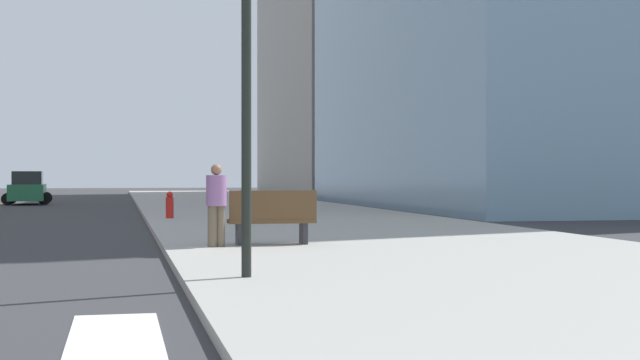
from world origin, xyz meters
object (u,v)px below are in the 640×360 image
at_px(car_green_fourth, 27,189).
at_px(traffic_light_near_corner, 246,20).
at_px(fire_hydrant, 170,205).
at_px(park_bench, 272,218).
at_px(pedestrian_waiting_east, 216,201).

distance_m(car_green_fourth, traffic_light_near_corner, 39.55).
distance_m(traffic_light_near_corner, fire_hydrant, 18.38).
xyz_separation_m(park_bench, pedestrian_waiting_east, (-1.18, -0.34, 0.37)).
xyz_separation_m(pedestrian_waiting_east, fire_hydrant, (-0.26, 12.55, -0.48)).
distance_m(park_bench, pedestrian_waiting_east, 1.29).
height_order(park_bench, fire_hydrant, park_bench).
height_order(pedestrian_waiting_east, fire_hydrant, pedestrian_waiting_east).
height_order(car_green_fourth, fire_hydrant, car_green_fourth).
relative_size(car_green_fourth, traffic_light_near_corner, 0.79).
distance_m(park_bench, fire_hydrant, 12.30).
distance_m(car_green_fourth, park_bench, 33.93).
relative_size(traffic_light_near_corner, park_bench, 2.87).
xyz_separation_m(car_green_fourth, fire_hydrant, (6.47, -20.78, -0.26)).
bearing_deg(park_bench, fire_hydrant, 7.15).
distance_m(car_green_fourth, pedestrian_waiting_east, 34.01).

